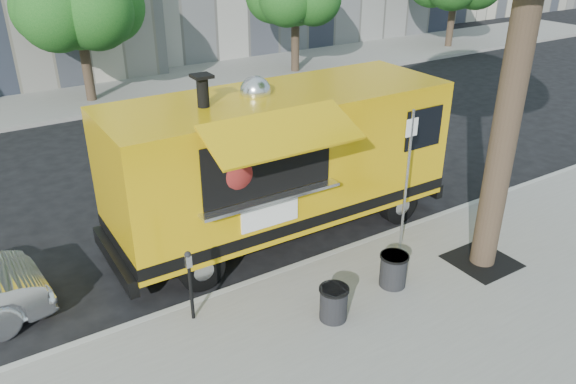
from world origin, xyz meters
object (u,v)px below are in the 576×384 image
(trash_bin_left, at_px, (334,302))
(parking_meter, at_px, (190,278))
(sign_post, at_px, (407,174))
(trash_bin_right, at_px, (393,269))
(food_truck, at_px, (280,159))

(trash_bin_left, bearing_deg, parking_meter, 147.60)
(sign_post, height_order, trash_bin_right, sign_post)
(food_truck, xyz_separation_m, trash_bin_left, (-0.92, -3.20, -1.29))
(parking_meter, xyz_separation_m, trash_bin_right, (3.54, -1.09, -0.49))
(parking_meter, bearing_deg, trash_bin_left, -32.40)
(food_truck, height_order, trash_bin_left, food_truck)
(sign_post, distance_m, trash_bin_right, 1.91)
(sign_post, distance_m, parking_meter, 4.64)
(parking_meter, bearing_deg, food_truck, 33.10)
(trash_bin_right, bearing_deg, trash_bin_left, -172.60)
(trash_bin_left, bearing_deg, sign_post, 23.26)
(food_truck, bearing_deg, trash_bin_left, -105.64)
(parking_meter, distance_m, trash_bin_right, 3.74)
(sign_post, height_order, parking_meter, sign_post)
(trash_bin_left, xyz_separation_m, trash_bin_right, (1.52, 0.20, 0.01))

